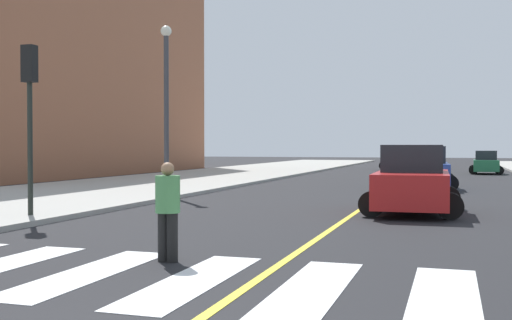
{
  "coord_description": "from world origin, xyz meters",
  "views": [
    {
      "loc": [
        2.78,
        -4.56,
        2.01
      ],
      "look_at": [
        -7.07,
        26.62,
        1.29
      ],
      "focal_mm": 43.68,
      "sensor_mm": 36.0,
      "label": 1
    }
  ],
  "objects_px": {
    "car_green_fourth": "(486,163)",
    "car_blue_third": "(426,169)",
    "car_red_nearest": "(412,181)",
    "traffic_light_far_corner": "(30,96)",
    "street_lamp": "(166,93)",
    "car_black_second": "(396,159)",
    "pedestrian_crossing": "(168,207)"
  },
  "relations": [
    {
      "from": "car_red_nearest",
      "to": "traffic_light_far_corner",
      "type": "height_order",
      "value": "traffic_light_far_corner"
    },
    {
      "from": "traffic_light_far_corner",
      "to": "pedestrian_crossing",
      "type": "relative_size",
      "value": 2.65
    },
    {
      "from": "car_green_fourth",
      "to": "traffic_light_far_corner",
      "type": "relative_size",
      "value": 0.84
    },
    {
      "from": "car_green_fourth",
      "to": "street_lamp",
      "type": "height_order",
      "value": "street_lamp"
    },
    {
      "from": "car_green_fourth",
      "to": "pedestrian_crossing",
      "type": "xyz_separation_m",
      "value": [
        -7.06,
        -38.48,
        0.16
      ]
    },
    {
      "from": "car_black_second",
      "to": "traffic_light_far_corner",
      "type": "height_order",
      "value": "traffic_light_far_corner"
    },
    {
      "from": "car_red_nearest",
      "to": "traffic_light_far_corner",
      "type": "relative_size",
      "value": 1.01
    },
    {
      "from": "car_blue_third",
      "to": "traffic_light_far_corner",
      "type": "relative_size",
      "value": 1.0
    },
    {
      "from": "car_green_fourth",
      "to": "pedestrian_crossing",
      "type": "distance_m",
      "value": 39.13
    },
    {
      "from": "car_black_second",
      "to": "pedestrian_crossing",
      "type": "distance_m",
      "value": 45.8
    },
    {
      "from": "pedestrian_crossing",
      "to": "street_lamp",
      "type": "height_order",
      "value": "street_lamp"
    },
    {
      "from": "car_green_fourth",
      "to": "car_blue_third",
      "type": "bearing_deg",
      "value": 80.32
    },
    {
      "from": "car_red_nearest",
      "to": "car_blue_third",
      "type": "height_order",
      "value": "car_red_nearest"
    },
    {
      "from": "street_lamp",
      "to": "car_red_nearest",
      "type": "bearing_deg",
      "value": -19.41
    },
    {
      "from": "street_lamp",
      "to": "car_green_fourth",
      "type": "bearing_deg",
      "value": 62.51
    },
    {
      "from": "car_black_second",
      "to": "car_blue_third",
      "type": "xyz_separation_m",
      "value": [
        3.48,
        -25.19,
        0.05
      ]
    },
    {
      "from": "traffic_light_far_corner",
      "to": "pedestrian_crossing",
      "type": "xyz_separation_m",
      "value": [
        6.19,
        -4.41,
        -2.43
      ]
    },
    {
      "from": "traffic_light_far_corner",
      "to": "street_lamp",
      "type": "distance_m",
      "value": 8.55
    },
    {
      "from": "pedestrian_crossing",
      "to": "street_lamp",
      "type": "distance_m",
      "value": 14.7
    },
    {
      "from": "car_black_second",
      "to": "pedestrian_crossing",
      "type": "relative_size",
      "value": 2.48
    },
    {
      "from": "car_black_second",
      "to": "car_green_fourth",
      "type": "distance_m",
      "value": 10.14
    },
    {
      "from": "car_red_nearest",
      "to": "car_green_fourth",
      "type": "bearing_deg",
      "value": -98.0
    },
    {
      "from": "car_blue_third",
      "to": "car_green_fourth",
      "type": "height_order",
      "value": "car_blue_third"
    },
    {
      "from": "traffic_light_far_corner",
      "to": "car_blue_third",
      "type": "bearing_deg",
      "value": 59.05
    },
    {
      "from": "car_blue_third",
      "to": "car_green_fourth",
      "type": "distance_m",
      "value": 18.22
    },
    {
      "from": "car_red_nearest",
      "to": "car_blue_third",
      "type": "bearing_deg",
      "value": -90.9
    },
    {
      "from": "pedestrian_crossing",
      "to": "car_black_second",
      "type": "bearing_deg",
      "value": -83.92
    },
    {
      "from": "car_blue_third",
      "to": "street_lamp",
      "type": "xyz_separation_m",
      "value": [
        -9.77,
        -7.7,
        3.2
      ]
    },
    {
      "from": "car_red_nearest",
      "to": "car_green_fourth",
      "type": "height_order",
      "value": "car_red_nearest"
    },
    {
      "from": "car_red_nearest",
      "to": "car_black_second",
      "type": "bearing_deg",
      "value": -85.59
    },
    {
      "from": "car_red_nearest",
      "to": "street_lamp",
      "type": "height_order",
      "value": "street_lamp"
    },
    {
      "from": "traffic_light_far_corner",
      "to": "street_lamp",
      "type": "xyz_separation_m",
      "value": [
        -0.05,
        8.51,
        0.76
      ]
    }
  ]
}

